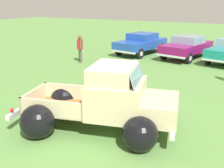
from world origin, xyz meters
TOP-DOWN VIEW (x-y plane):
  - ground_plane at (0.00, 0.00)m, footprint 80.00×80.00m
  - vintage_pickup_truck at (0.38, 0.10)m, footprint 4.95×3.60m
  - show_car_0 at (-3.27, 11.18)m, footprint 2.62×4.47m
  - show_car_1 at (-0.13, 11.25)m, footprint 2.74×4.48m
  - spectator_0 at (-5.43, 6.98)m, footprint 0.48×0.48m
  - lane_cone_0 at (1.18, 2.53)m, footprint 0.36×0.36m
  - lane_cone_1 at (-0.75, 2.99)m, footprint 0.36×0.36m

SIDE VIEW (x-z plane):
  - ground_plane at x=0.00m, z-range 0.00..0.00m
  - lane_cone_0 at x=1.18m, z-range 0.00..0.63m
  - lane_cone_1 at x=-0.75m, z-range 0.00..0.63m
  - vintage_pickup_truck at x=0.38m, z-range -0.22..1.74m
  - show_car_1 at x=-0.13m, z-range 0.07..1.50m
  - show_car_0 at x=-3.27m, z-range 0.07..1.50m
  - spectator_0 at x=-5.43m, z-range 0.11..1.74m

